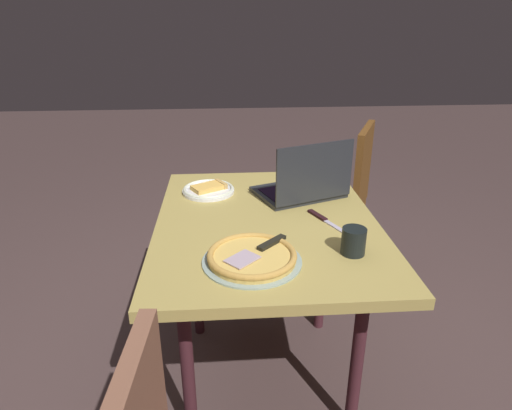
% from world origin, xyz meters
% --- Properties ---
extents(ground_plane, '(12.00, 12.00, 0.00)m').
position_xyz_m(ground_plane, '(0.00, 0.00, 0.00)').
color(ground_plane, '#4C3938').
extents(dining_table, '(1.07, 0.82, 0.75)m').
position_xyz_m(dining_table, '(0.00, 0.00, 0.67)').
color(dining_table, tan).
rests_on(dining_table, ground_plane).
extents(laptop, '(0.36, 0.41, 0.25)m').
position_xyz_m(laptop, '(-0.21, 0.17, 0.80)').
color(laptop, '#25272C').
rests_on(laptop, dining_table).
extents(pizza_plate, '(0.22, 0.22, 0.04)m').
position_xyz_m(pizza_plate, '(-0.29, -0.22, 0.77)').
color(pizza_plate, white).
rests_on(pizza_plate, dining_table).
extents(pizza_tray, '(0.31, 0.31, 0.04)m').
position_xyz_m(pizza_tray, '(0.31, -0.07, 0.77)').
color(pizza_tray, '#91A7A1').
rests_on(pizza_tray, dining_table).
extents(table_knife, '(0.23, 0.12, 0.01)m').
position_xyz_m(table_knife, '(0.03, 0.22, 0.76)').
color(table_knife, '#BBB1CA').
rests_on(table_knife, dining_table).
extents(drink_cup, '(0.08, 0.08, 0.09)m').
position_xyz_m(drink_cup, '(0.28, 0.25, 0.80)').
color(drink_cup, black).
rests_on(drink_cup, dining_table).
extents(chair_far, '(0.54, 0.54, 0.91)m').
position_xyz_m(chair_far, '(-0.83, 0.51, 0.52)').
color(chair_far, brown).
rests_on(chair_far, ground_plane).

